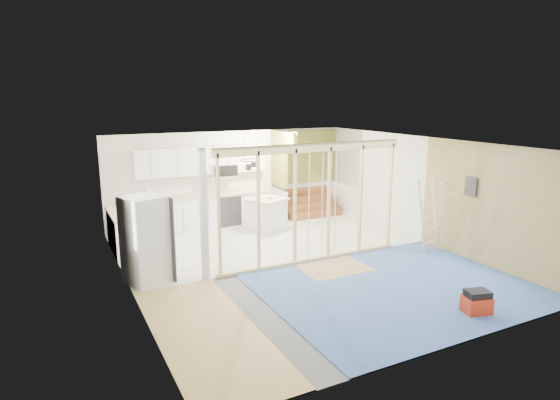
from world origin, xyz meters
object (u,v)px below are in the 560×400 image
island (267,214)px  ladder (430,216)px  fridge (146,240)px  toolbox (477,302)px

island → ladder: 4.25m
fridge → toolbox: bearing=-59.7°
fridge → island: size_ratio=1.44×
ladder → island: bearing=125.2°
fridge → ladder: size_ratio=0.99×
fridge → toolbox: (4.59, -3.85, -0.66)m
fridge → ladder: bearing=-30.3°
island → toolbox: size_ratio=2.39×
island → toolbox: bearing=-105.6°
island → toolbox: 6.18m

